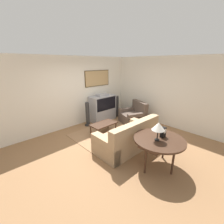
# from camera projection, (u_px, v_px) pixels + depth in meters

# --- Properties ---
(ground_plane) EXTENTS (12.00, 12.00, 0.00)m
(ground_plane) POSITION_uv_depth(u_px,v_px,m) (112.00, 143.00, 4.80)
(ground_plane) COLOR #8E6642
(wall_back) EXTENTS (12.00, 0.10, 2.70)m
(wall_back) POSITION_uv_depth(u_px,v_px,m) (75.00, 92.00, 5.84)
(wall_back) COLOR silver
(wall_back) RESTS_ON ground_plane
(wall_right) EXTENTS (0.06, 12.00, 2.70)m
(wall_right) POSITION_uv_depth(u_px,v_px,m) (159.00, 91.00, 6.09)
(wall_right) COLOR silver
(wall_right) RESTS_ON ground_plane
(area_rug) EXTENTS (2.25, 1.55, 0.01)m
(area_rug) POSITION_uv_depth(u_px,v_px,m) (104.00, 132.00, 5.51)
(area_rug) COLOR #99704C
(area_rug) RESTS_ON ground_plane
(tv) EXTENTS (1.14, 0.57, 1.19)m
(tv) POSITION_uv_depth(u_px,v_px,m) (103.00, 108.00, 6.57)
(tv) COLOR #9E9EA3
(tv) RESTS_ON ground_plane
(couch) EXTENTS (1.89, 0.97, 0.93)m
(couch) POSITION_uv_depth(u_px,v_px,m) (128.00, 138.00, 4.42)
(couch) COLOR tan
(couch) RESTS_ON ground_plane
(armchair) EXTENTS (1.16, 1.22, 0.90)m
(armchair) POSITION_uv_depth(u_px,v_px,m) (133.00, 116.00, 6.34)
(armchair) COLOR brown
(armchair) RESTS_ON ground_plane
(coffee_table) EXTENTS (0.92, 0.52, 0.40)m
(coffee_table) POSITION_uv_depth(u_px,v_px,m) (103.00, 125.00, 5.33)
(coffee_table) COLOR #3D2619
(coffee_table) RESTS_ON ground_plane
(console_table) EXTENTS (1.19, 1.19, 0.76)m
(console_table) POSITION_uv_depth(u_px,v_px,m) (159.00, 141.00, 3.52)
(console_table) COLOR #3D2619
(console_table) RESTS_ON ground_plane
(table_lamp) EXTENTS (0.29, 0.29, 0.44)m
(table_lamp) POSITION_uv_depth(u_px,v_px,m) (158.00, 127.00, 3.32)
(table_lamp) COLOR black
(table_lamp) RESTS_ON console_table
(mantel_clock) EXTENTS (0.14, 0.10, 0.24)m
(mantel_clock) POSITION_uv_depth(u_px,v_px,m) (163.00, 132.00, 3.55)
(mantel_clock) COLOR black
(mantel_clock) RESTS_ON console_table
(speaker_tower_left) EXTENTS (0.26, 0.26, 0.97)m
(speaker_tower_left) POSITION_uv_depth(u_px,v_px,m) (88.00, 115.00, 6.01)
(speaker_tower_left) COLOR black
(speaker_tower_left) RESTS_ON ground_plane
(speaker_tower_right) EXTENTS (0.26, 0.26, 0.97)m
(speaker_tower_right) POSITION_uv_depth(u_px,v_px,m) (117.00, 107.00, 7.11)
(speaker_tower_right) COLOR black
(speaker_tower_right) RESTS_ON ground_plane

